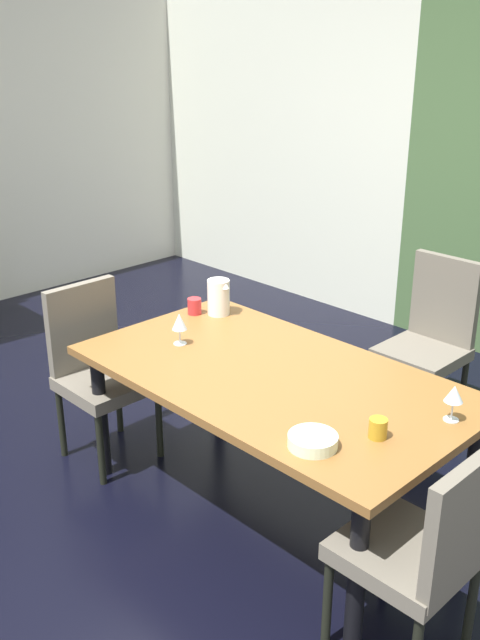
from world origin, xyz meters
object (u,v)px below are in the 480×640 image
Objects in this scene: pitcher_front at (219,297)px; chair_head_far at (431,335)px; chair_left_near at (97,364)px; cup_near_window at (378,428)px; cup_right at (194,306)px; dining_table at (272,388)px; wine_glass_north at (179,322)px; wine_glass_rear at (454,395)px; serving_bowl_south at (313,441)px; chair_right_near at (425,547)px.

chair_head_far is at bearing 52.96° from pitcher_front.
cup_near_window is at bearing 95.65° from chair_left_near.
pitcher_front reaches higher than cup_right.
cup_near_window is (0.67, -0.12, 0.12)m from dining_table.
wine_glass_north is 1.83× the size of cup_right.
wine_glass_rear is at bearing -1.29° from cup_right.
serving_bowl_south is 2.38× the size of cup_near_window.
wine_glass_rear is 0.62m from serving_bowl_south.
dining_table is at bearing 73.97° from chair_right_near.
chair_head_far reaches higher than cup_near_window.
dining_table is 0.65m from serving_bowl_south.
cup_near_window is at bearing 60.05° from serving_bowl_south.
chair_left_near is (-1.05, -1.62, -0.01)m from chair_head_far.
dining_table is at bearing -16.06° from cup_right.
pitcher_front is at bearing 155.42° from dining_table.
chair_left_near is at bearing -164.04° from dining_table.
pitcher_front is at bearing 151.54° from serving_bowl_south.
wine_glass_north reaches higher than cup_near_window.
chair_head_far is 5.24× the size of serving_bowl_south.
wine_glass_north is 0.43m from cup_right.
dining_table is at bearing 9.38° from wine_glass_north.
wine_glass_north is 0.82× the size of pitcher_front.
wine_glass_north is 0.45m from pitcher_front.
pitcher_front reaches higher than dining_table.
chair_right_near is 0.63m from wine_glass_rear.
chair_head_far reaches higher than chair_left_near.
wine_glass_north is at bearing 166.51° from serving_bowl_south.
chair_right_near reaches higher than cup_right.
cup_right reaches higher than dining_table.
chair_head_far is 12.46× the size of cup_near_window.
wine_glass_rear is (0.77, -1.13, 0.31)m from chair_head_far.
pitcher_front reaches higher than chair_right_near.
chair_right_near is at bearing 7.48° from serving_bowl_south.
cup_right is at bearing 73.95° from chair_right_near.
wine_glass_rear is (0.80, 0.20, 0.19)m from dining_table.
wine_glass_rear reaches higher than cup_near_window.
chair_head_far reaches higher than cup_right.
chair_right_near is 1.92m from cup_right.
dining_table is 1.07m from chair_left_near.
serving_bowl_south is at bearing -115.30° from wine_glass_rear.
chair_right_near is at bearing -66.57° from wine_glass_rear.
wine_glass_rear is (1.35, 0.29, -0.00)m from wine_glass_north.
dining_table is 0.85m from wine_glass_rear.
wine_glass_north is (-0.59, -1.42, 0.31)m from chair_head_far.
wine_glass_rear is 1.53m from pitcher_front.
cup_right is (-1.36, 0.59, 0.02)m from serving_bowl_south.
chair_right_near is 10.20× the size of cup_right.
serving_bowl_south is at bearing -33.23° from dining_table.
chair_left_near is 12.00× the size of cup_near_window.
cup_right is at bearing 178.71° from wine_glass_rear.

